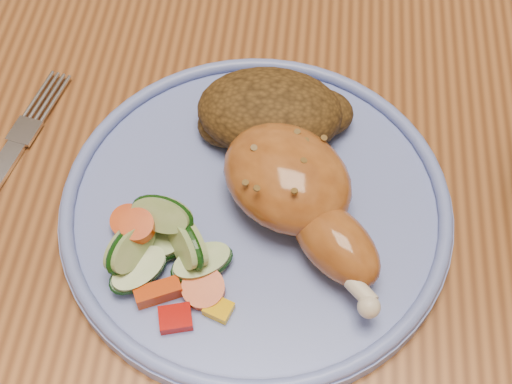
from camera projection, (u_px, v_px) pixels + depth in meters
dining_table at (291, 178)px, 0.62m from camera, size 0.90×1.40×0.75m
plate at (256, 209)px, 0.50m from camera, size 0.27×0.27×0.01m
plate_rim at (256, 200)px, 0.49m from camera, size 0.27×0.27×0.01m
chicken_leg at (298, 193)px, 0.47m from camera, size 0.14×0.15×0.05m
rice_pilaf at (273, 113)px, 0.52m from camera, size 0.11×0.08×0.05m
vegetable_pile at (162, 250)px, 0.46m from camera, size 0.09×0.09×0.05m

